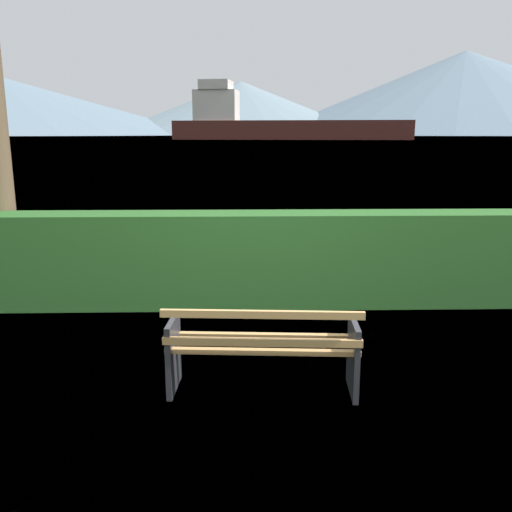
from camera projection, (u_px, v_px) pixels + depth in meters
name	position (u px, v px, depth m)	size (l,w,h in m)	color
ground_plane	(263.00, 389.00, 5.05)	(1400.00, 1400.00, 0.00)	#4C6B33
water_surface	(241.00, 137.00, 304.17)	(620.00, 620.00, 0.00)	slate
park_bench	(263.00, 348.00, 4.90)	(1.75, 0.68, 0.87)	tan
hedge_row	(255.00, 259.00, 7.43)	(12.49, 0.64, 1.27)	#285B23
cargo_ship_large	(273.00, 123.00, 183.82)	(80.39, 24.30, 19.46)	#471E19
sailboat_mid	(220.00, 137.00, 216.65)	(7.75, 2.95, 1.73)	#335693
distant_hills	(283.00, 99.00, 558.53)	(890.64, 443.95, 85.13)	slate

